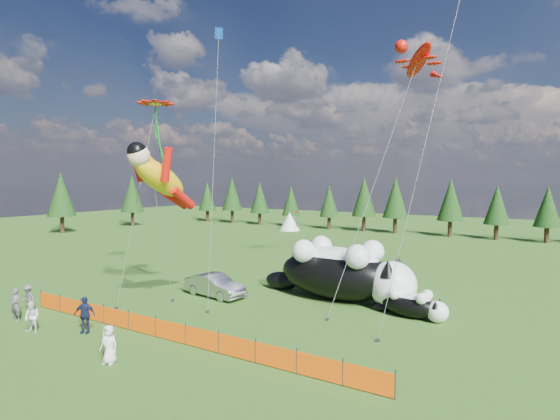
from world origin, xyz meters
name	(u,v)px	position (x,y,z in m)	size (l,w,h in m)	color
ground	(211,324)	(0.00, 0.00, 0.00)	(160.00, 160.00, 0.00)	#173C0A
safety_fence	(170,331)	(0.00, -3.00, 0.50)	(22.06, 0.06, 1.10)	#262626
tree_line	(417,207)	(0.00, 45.00, 4.00)	(90.00, 4.00, 8.00)	black
festival_tents	(500,233)	(11.00, 40.00, 1.40)	(50.00, 3.20, 2.80)	white
cat_large	(343,272)	(4.31, 8.10, 1.86)	(10.87, 4.26, 3.93)	black
cat_small	(413,304)	(9.17, 6.76, 0.77)	(4.46, 1.98, 1.61)	black
car	(215,285)	(-3.38, 4.45, 0.75)	(1.58, 4.53, 1.49)	#A7A8AC
spectator_a	(16,305)	(-9.56, -5.23, 0.92)	(0.67, 0.44, 1.83)	#504F54
spectator_b	(32,317)	(-6.93, -5.81, 0.81)	(0.79, 0.46, 1.62)	white
spectator_c	(85,315)	(-4.59, -4.43, 0.95)	(1.11, 0.57, 1.89)	#161D3D
spectator_d	(28,298)	(-10.66, -3.94, 0.82)	(1.06, 0.55, 1.65)	#504F54
spectator_e	(109,344)	(-0.35, -6.23, 0.83)	(0.81, 0.53, 1.66)	white
superhero_kite	(160,178)	(-4.20, 0.54, 7.91)	(5.20, 5.57, 10.30)	#ECB50C
gecko_kite	(418,61)	(7.92, 11.80, 15.64)	(5.43, 11.21, 17.69)	red
flower_kite	(155,106)	(-6.36, 2.28, 12.58)	(3.05, 4.77, 12.99)	red
diamond_kite_a	(218,48)	(-3.66, 5.39, 16.61)	(2.90, 4.73, 18.56)	blue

